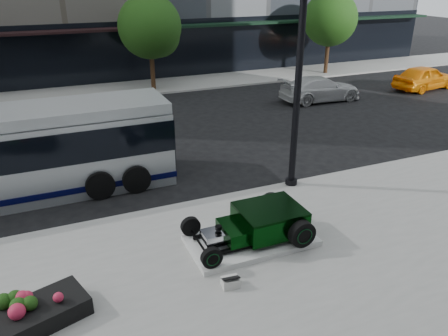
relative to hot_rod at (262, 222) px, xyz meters
name	(u,v)px	position (x,y,z in m)	size (l,w,h in m)	color
ground	(216,172)	(0.66, 4.91, -0.70)	(120.00, 120.00, 0.00)	black
sidewalk_far	(135,88)	(0.66, 18.91, -0.64)	(70.00, 4.00, 0.12)	gray
street_trees	(152,29)	(1.80, 17.99, 3.07)	(29.80, 3.80, 5.70)	black
display_plinth	(251,240)	(-0.33, 0.00, -0.50)	(3.40, 1.80, 0.15)	silver
hot_rod	(262,222)	(0.00, 0.00, 0.00)	(3.22, 2.00, 0.81)	black
info_plaque	(230,282)	(-1.58, -1.44, -0.45)	(0.43, 0.34, 0.31)	silver
lamppost	(298,87)	(2.57, 2.71, 2.85)	(0.41, 0.41, 7.41)	black
flower_planter	(36,314)	(-5.78, -0.94, -0.33)	(2.27, 1.61, 0.67)	black
white_sedan	(320,89)	(10.03, 11.89, 0.01)	(1.97, 4.84, 1.40)	silver
yellow_taxi	(424,77)	(17.73, 11.60, 0.07)	(1.81, 4.50, 1.53)	orange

